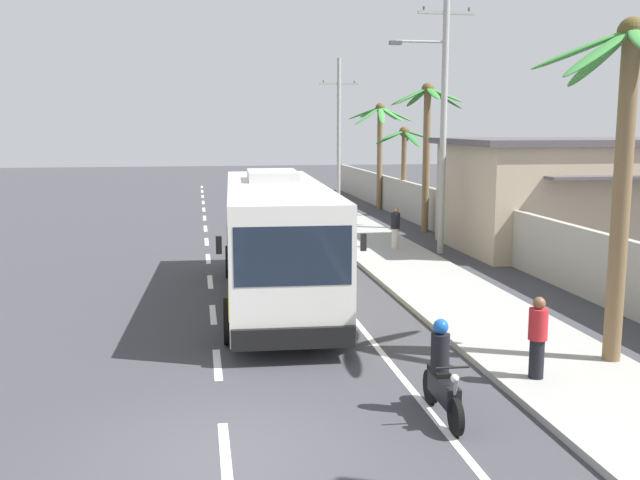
{
  "coord_description": "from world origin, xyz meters",
  "views": [
    {
      "loc": [
        -0.3,
        -10.17,
        4.87
      ],
      "look_at": [
        3.05,
        9.55,
        1.7
      ],
      "focal_mm": 40.48,
      "sensor_mm": 36.0,
      "label": 1
    }
  ],
  "objects": [
    {
      "name": "motorcycle_beside_bus",
      "position": [
        4.45,
        19.51,
        0.64
      ],
      "size": [
        0.56,
        1.96,
        1.56
      ],
      "color": "black",
      "rests_on": "ground"
    },
    {
      "name": "lane_markings",
      "position": [
        2.23,
        14.78,
        0.0
      ],
      "size": [
        3.69,
        71.0,
        0.01
      ],
      "color": "white",
      "rests_on": "ground"
    },
    {
      "name": "sidewalk_kerb",
      "position": [
        6.8,
        10.0,
        0.07
      ],
      "size": [
        3.2,
        90.0,
        0.14
      ],
      "primitive_type": "cube",
      "color": "#999993",
      "rests_on": "ground"
    },
    {
      "name": "palm_nearest",
      "position": [
        7.95,
        2.81,
        4.79
      ],
      "size": [
        3.82,
        3.63,
        6.93
      ],
      "color": "brown",
      "rests_on": "ground"
    },
    {
      "name": "palm_fourth",
      "position": [
        10.67,
        27.52,
        3.59
      ],
      "size": [
        3.37,
        3.32,
        4.85
      ],
      "color": "brown",
      "rests_on": "ground"
    },
    {
      "name": "utility_pole_far",
      "position": [
        8.76,
        36.04,
        4.78
      ],
      "size": [
        2.52,
        0.24,
        9.14
      ],
      "color": "#9E9E99",
      "rests_on": "ground"
    },
    {
      "name": "pedestrian_near_kerb",
      "position": [
        5.94,
        2.08,
        0.96
      ],
      "size": [
        0.36,
        0.36,
        1.57
      ],
      "rotation": [
        0.0,
        0.0,
        4.5
      ],
      "color": "black",
      "rests_on": "sidewalk_kerb"
    },
    {
      "name": "utility_pole_mid",
      "position": [
        8.8,
        16.09,
        5.49
      ],
      "size": [
        3.22,
        0.24,
        10.35
      ],
      "color": "#9E9E99",
      "rests_on": "ground"
    },
    {
      "name": "palm_third",
      "position": [
        10.07,
        21.77,
        4.82
      ],
      "size": [
        3.41,
        3.54,
        6.81
      ],
      "color": "brown",
      "rests_on": "ground"
    },
    {
      "name": "pedestrian_midwalk",
      "position": [
        7.24,
        16.73,
        0.97
      ],
      "size": [
        0.36,
        0.36,
        1.6
      ],
      "rotation": [
        0.0,
        0.0,
        0.35
      ],
      "color": "beige",
      "rests_on": "sidewalk_kerb"
    },
    {
      "name": "coach_bus_foreground",
      "position": [
        1.8,
        9.58,
        1.86
      ],
      "size": [
        3.38,
        11.42,
        3.58
      ],
      "color": "silver",
      "rests_on": "ground"
    },
    {
      "name": "roadside_building",
      "position": [
        15.56,
        16.3,
        2.21
      ],
      "size": [
        12.23,
        7.21,
        4.39
      ],
      "color": "tan",
      "rests_on": "ground"
    },
    {
      "name": "boundary_wall",
      "position": [
        10.6,
        14.0,
        0.99
      ],
      "size": [
        0.24,
        60.0,
        1.98
      ],
      "primitive_type": "cube",
      "color": "#9E998E",
      "rests_on": "ground"
    },
    {
      "name": "motorcycle_trailing",
      "position": [
        3.67,
        0.93,
        0.67
      ],
      "size": [
        0.56,
        1.96,
        1.66
      ],
      "color": "black",
      "rests_on": "ground"
    },
    {
      "name": "ground_plane",
      "position": [
        0.0,
        0.0,
        0.0
      ],
      "size": [
        160.0,
        160.0,
        0.0
      ],
      "primitive_type": "plane",
      "color": "#3A3A3F"
    },
    {
      "name": "palm_second",
      "position": [
        10.3,
        31.34,
        4.51
      ],
      "size": [
        3.69,
        3.76,
        6.21
      ],
      "color": "brown",
      "rests_on": "ground"
    }
  ]
}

